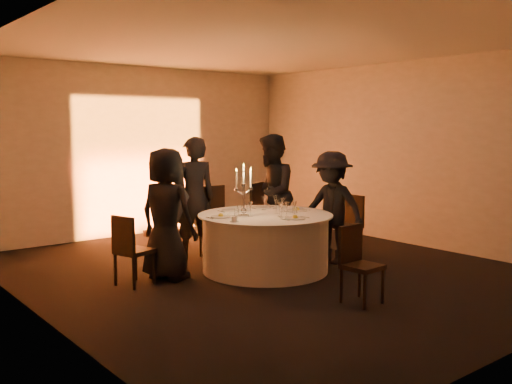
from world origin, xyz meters
TOP-DOWN VIEW (x-y plane):
  - floor at (0.00, 0.00)m, footprint 7.00×7.00m
  - ceiling at (0.00, 0.00)m, footprint 7.00×7.00m
  - wall_back at (0.00, 3.50)m, footprint 7.00×0.00m
  - wall_left at (-3.00, 0.00)m, footprint 0.00×7.00m
  - wall_right at (3.00, 0.00)m, footprint 0.00×7.00m
  - uplighter_fixture at (0.00, 3.20)m, footprint 0.25×0.12m
  - banquet_table at (0.00, 0.00)m, footprint 1.80×1.80m
  - chair_left at (-1.76, 0.45)m, footprint 0.47×0.47m
  - chair_back_left at (-0.02, 1.36)m, footprint 0.46×0.46m
  - chair_back_right at (0.68, 1.19)m, footprint 0.62×0.62m
  - chair_right at (1.67, 0.01)m, footprint 0.40×0.39m
  - chair_front at (-0.09, -1.70)m, footprint 0.39×0.39m
  - guest_left at (-1.24, 0.46)m, footprint 0.78×0.95m
  - guest_back_left at (-0.35, 1.22)m, footprint 0.74×0.59m
  - guest_back_right at (0.84, 0.87)m, footprint 1.12×1.11m
  - guest_right at (1.03, -0.23)m, footprint 0.80×1.13m
  - plate_left at (-0.61, 0.16)m, footprint 0.36×0.26m
  - plate_back_left at (-0.17, 0.54)m, footprint 0.36×0.27m
  - plate_back_right at (0.35, 0.52)m, footprint 0.35×0.27m
  - plate_right at (0.53, -0.05)m, footprint 0.36×0.28m
  - plate_front at (0.04, -0.54)m, footprint 0.36×0.26m
  - coffee_cup at (-0.69, -0.24)m, footprint 0.11×0.11m
  - candelabra at (-0.35, 0.02)m, footprint 0.29×0.14m
  - wine_glass_a at (-0.02, -0.35)m, footprint 0.07×0.07m
  - wine_glass_b at (-0.28, -0.04)m, footprint 0.07×0.07m
  - wine_glass_c at (0.02, -0.27)m, footprint 0.07×0.07m
  - wine_glass_d at (0.22, -0.34)m, footprint 0.07×0.07m
  - wine_glass_e at (0.13, -0.07)m, footprint 0.07×0.07m
  - wine_glass_f at (0.43, 0.31)m, footprint 0.07×0.07m
  - wine_glass_g at (0.32, 0.01)m, footprint 0.07×0.07m
  - wine_glass_h at (0.08, -0.34)m, footprint 0.07×0.07m
  - wine_glass_i at (0.24, 0.32)m, footprint 0.07×0.07m
  - tumbler_a at (0.02, 0.39)m, footprint 0.07×0.07m
  - tumbler_b at (-0.16, 0.37)m, footprint 0.07×0.07m
  - tumbler_c at (0.37, -0.18)m, footprint 0.07×0.07m
  - tumbler_d at (-0.38, 0.13)m, footprint 0.07×0.07m

SIDE VIEW (x-z plane):
  - floor at x=0.00m, z-range 0.00..0.00m
  - uplighter_fixture at x=0.00m, z-range 0.00..0.10m
  - banquet_table at x=0.00m, z-range 0.00..0.77m
  - chair_front at x=-0.09m, z-range 0.05..0.90m
  - chair_left at x=-1.76m, z-range 0.05..0.92m
  - chair_right at x=1.67m, z-range 0.05..0.95m
  - chair_back_left at x=-0.02m, z-range 0.07..1.12m
  - chair_back_right at x=0.68m, z-range 0.07..1.13m
  - plate_back_left at x=-0.17m, z-range 0.77..0.78m
  - plate_back_right at x=0.35m, z-range 0.77..0.78m
  - plate_right at x=0.53m, z-range 0.74..0.83m
  - plate_left at x=-0.61m, z-range 0.75..0.83m
  - plate_front at x=0.04m, z-range 0.75..0.83m
  - guest_right at x=1.03m, z-range 0.00..1.59m
  - coffee_cup at x=-0.69m, z-range 0.77..0.83m
  - tumbler_a at x=0.02m, z-range 0.77..0.86m
  - tumbler_b at x=-0.16m, z-range 0.77..0.86m
  - tumbler_c at x=0.37m, z-range 0.77..0.86m
  - tumbler_d at x=-0.38m, z-range 0.77..0.86m
  - guest_left at x=-1.24m, z-range 0.00..1.67m
  - guest_back_left at x=-0.35m, z-range 0.00..1.79m
  - wine_glass_a at x=-0.02m, z-range 0.81..1.00m
  - wine_glass_b at x=-0.28m, z-range 0.81..1.00m
  - wine_glass_c at x=0.02m, z-range 0.81..1.00m
  - wine_glass_d at x=0.22m, z-range 0.81..1.00m
  - wine_glass_e at x=0.13m, z-range 0.81..1.00m
  - wine_glass_f at x=0.43m, z-range 0.81..1.00m
  - wine_glass_g at x=0.32m, z-range 0.81..1.00m
  - wine_glass_h at x=0.08m, z-range 0.81..1.00m
  - wine_glass_i at x=0.24m, z-range 0.81..1.00m
  - guest_back_right at x=0.84m, z-range 0.00..1.82m
  - candelabra at x=-0.35m, z-range 0.66..1.36m
  - wall_back at x=0.00m, z-range -2.00..5.00m
  - wall_left at x=-3.00m, z-range -2.00..5.00m
  - wall_right at x=3.00m, z-range -2.00..5.00m
  - ceiling at x=0.00m, z-range 3.00..3.00m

